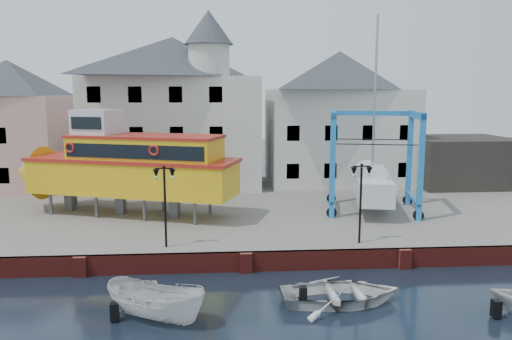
{
  "coord_description": "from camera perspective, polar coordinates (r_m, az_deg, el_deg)",
  "views": [
    {
      "loc": [
        -1.2,
        -23.51,
        8.83
      ],
      "look_at": [
        1.0,
        7.0,
        4.0
      ],
      "focal_mm": 35.0,
      "sensor_mm": 36.0,
      "label": 1
    }
  ],
  "objects": [
    {
      "name": "lamp_post_left",
      "position": [
        25.3,
        -10.41,
        -1.78
      ],
      "size": [
        1.12,
        0.32,
        4.2
      ],
      "color": "black",
      "rests_on": "hardstanding"
    },
    {
      "name": "building_white_main",
      "position": [
        42.09,
        -9.19,
        6.83
      ],
      "size": [
        14.0,
        8.3,
        14.0
      ],
      "color": "silver",
      "rests_on": "hardstanding"
    },
    {
      "name": "lamp_post_right",
      "position": [
        26.16,
        11.93,
        -1.48
      ],
      "size": [
        1.12,
        0.32,
        4.2
      ],
      "color": "black",
      "rests_on": "hardstanding"
    },
    {
      "name": "travel_lift",
      "position": [
        34.35,
        13.06,
        -0.83
      ],
      "size": [
        6.75,
        8.64,
        12.66
      ],
      "rotation": [
        0.0,
        0.0,
        -0.21
      ],
      "color": "#127DC6",
      "rests_on": "hardstanding"
    },
    {
      "name": "building_white_right",
      "position": [
        43.77,
        9.41,
        5.93
      ],
      "size": [
        12.0,
        8.0,
        11.2
      ],
      "color": "silver",
      "rests_on": "hardstanding"
    },
    {
      "name": "shed_dark",
      "position": [
        45.64,
        22.19,
        0.96
      ],
      "size": [
        8.0,
        7.0,
        4.0
      ],
      "primitive_type": "cube",
      "color": "black",
      "rests_on": "hardstanding"
    },
    {
      "name": "quay_wall",
      "position": [
        25.07,
        -1.17,
        -10.43
      ],
      "size": [
        44.0,
        0.47,
        1.0
      ],
      "color": "maroon",
      "rests_on": "ground"
    },
    {
      "name": "tour_boat",
      "position": [
        32.96,
        -15.32,
        0.5
      ],
      "size": [
        15.73,
        8.42,
        6.7
      ],
      "rotation": [
        0.0,
        0.0,
        -0.33
      ],
      "color": "#59595E",
      "rests_on": "hardstanding"
    },
    {
      "name": "motorboat_b",
      "position": [
        22.12,
        9.61,
        -14.69
      ],
      "size": [
        5.18,
        3.78,
        1.05
      ],
      "primitive_type": "imported",
      "rotation": [
        0.0,
        0.0,
        1.6
      ],
      "color": "silver",
      "rests_on": "ground"
    },
    {
      "name": "motorboat_a",
      "position": [
        20.7,
        -11.29,
        -16.46
      ],
      "size": [
        4.7,
        3.59,
        1.72
      ],
      "primitive_type": "imported",
      "rotation": [
        0.0,
        0.0,
        1.07
      ],
      "color": "silver",
      "rests_on": "ground"
    },
    {
      "name": "building_pink",
      "position": [
        44.86,
        -26.2,
        4.63
      ],
      "size": [
        8.0,
        7.0,
        10.3
      ],
      "color": "tan",
      "rests_on": "hardstanding"
    },
    {
      "name": "hardstanding",
      "position": [
        35.52,
        -2.08,
        -4.6
      ],
      "size": [
        44.0,
        22.0,
        1.0
      ],
      "primitive_type": "cube",
      "color": "#645E57",
      "rests_on": "ground"
    },
    {
      "name": "ground",
      "position": [
        25.14,
        -1.15,
        -11.59
      ],
      "size": [
        140.0,
        140.0,
        0.0
      ],
      "primitive_type": "plane",
      "color": "black",
      "rests_on": "ground"
    }
  ]
}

